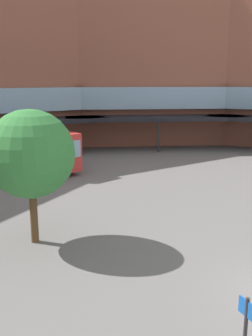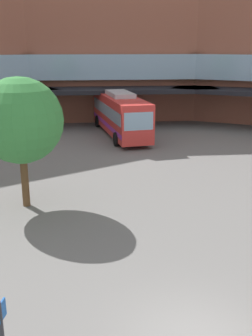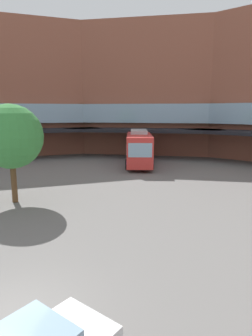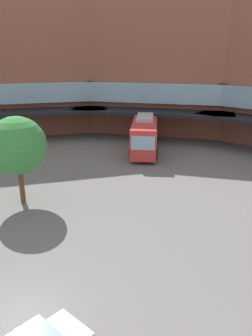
# 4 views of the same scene
# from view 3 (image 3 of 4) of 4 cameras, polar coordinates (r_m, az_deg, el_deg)

# --- Properties ---
(ground_plane) EXTENTS (119.99, 119.99, 0.00)m
(ground_plane) POSITION_cam_3_polar(r_m,az_deg,el_deg) (10.03, -21.42, -25.49)
(ground_plane) COLOR slate
(station_building) EXTENTS (76.85, 46.38, 17.30)m
(station_building) POSITION_cam_3_polar(r_m,az_deg,el_deg) (26.67, 0.33, 16.14)
(station_building) COLOR #93543F
(station_building) RESTS_ON ground
(bus_3) EXTENTS (4.35, 11.95, 3.76)m
(bus_3) POSITION_cam_3_polar(r_m,az_deg,el_deg) (33.25, 2.48, 4.21)
(bus_3) COLOR red
(bus_3) RESTS_ON ground
(plaza_tree) EXTENTS (4.06, 4.06, 6.30)m
(plaza_tree) POSITION_cam_3_polar(r_m,az_deg,el_deg) (19.85, -21.51, 5.67)
(plaza_tree) COLOR brown
(plaza_tree) RESTS_ON ground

